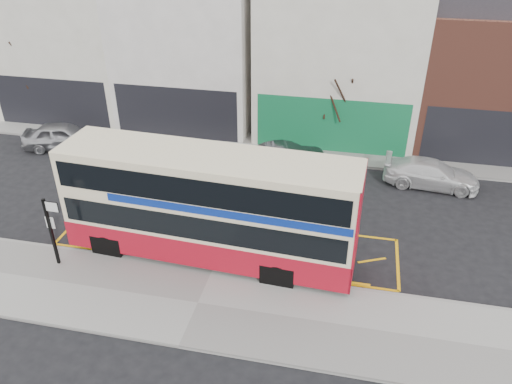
% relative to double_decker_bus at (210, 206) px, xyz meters
% --- Properties ---
extents(ground, '(120.00, 120.00, 0.00)m').
position_rel_double_decker_bus_xyz_m(ground, '(0.30, -0.60, -2.37)').
color(ground, black).
rests_on(ground, ground).
extents(pavement, '(40.00, 4.00, 0.15)m').
position_rel_double_decker_bus_xyz_m(pavement, '(0.30, -2.90, -2.29)').
color(pavement, '#979690').
rests_on(pavement, ground).
extents(kerb, '(40.00, 0.15, 0.15)m').
position_rel_double_decker_bus_xyz_m(kerb, '(0.30, -0.97, -2.29)').
color(kerb, gray).
rests_on(kerb, ground).
extents(far_pavement, '(50.00, 3.00, 0.15)m').
position_rel_double_decker_bus_xyz_m(far_pavement, '(0.30, 10.40, -2.29)').
color(far_pavement, '#979690').
rests_on(far_pavement, ground).
extents(road_markings, '(14.00, 3.40, 0.01)m').
position_rel_double_decker_bus_xyz_m(road_markings, '(0.30, 1.00, -2.36)').
color(road_markings, '#FFB30D').
rests_on(road_markings, ground).
extents(terrace_far_left, '(8.00, 8.01, 10.80)m').
position_rel_double_decker_bus_xyz_m(terrace_far_left, '(-13.20, 14.39, 2.45)').
color(terrace_far_left, white).
rests_on(terrace_far_left, ground).
extents(terrace_left, '(8.00, 8.01, 11.80)m').
position_rel_double_decker_bus_xyz_m(terrace_left, '(-5.20, 14.39, 2.95)').
color(terrace_left, white).
rests_on(terrace_left, ground).
extents(terrace_green_shop, '(9.00, 8.01, 11.30)m').
position_rel_double_decker_bus_xyz_m(terrace_green_shop, '(3.80, 14.39, 2.70)').
color(terrace_green_shop, white).
rests_on(terrace_green_shop, ground).
extents(terrace_right, '(9.00, 8.01, 10.30)m').
position_rel_double_decker_bus_xyz_m(terrace_right, '(12.80, 14.39, 2.20)').
color(terrace_right, brown).
rests_on(terrace_right, ground).
extents(double_decker_bus, '(11.41, 3.22, 4.51)m').
position_rel_double_decker_bus_xyz_m(double_decker_bus, '(0.00, 0.00, 0.00)').
color(double_decker_bus, beige).
rests_on(double_decker_bus, ground).
extents(bus_stop_post, '(0.73, 0.13, 2.92)m').
position_rel_double_decker_bus_xyz_m(bus_stop_post, '(-5.63, -1.89, -0.46)').
color(bus_stop_post, black).
rests_on(bus_stop_post, pavement).
extents(car_silver, '(4.76, 2.90, 1.52)m').
position_rel_double_decker_bus_xyz_m(car_silver, '(-11.13, 7.90, -1.61)').
color(car_silver, '#AAAAAF').
rests_on(car_silver, ground).
extents(car_grey, '(4.50, 2.80, 1.40)m').
position_rel_double_decker_bus_xyz_m(car_grey, '(1.76, 7.97, -1.67)').
color(car_grey, '#414549').
rests_on(car_grey, ground).
extents(car_white, '(4.73, 2.23, 1.34)m').
position_rel_double_decker_bus_xyz_m(car_white, '(9.03, 7.75, -1.70)').
color(car_white, white).
rests_on(car_white, ground).
extents(street_tree_left, '(3.12, 3.12, 6.74)m').
position_rel_double_decker_bus_xyz_m(street_tree_left, '(-14.85, 11.48, 2.23)').
color(street_tree_left, '#301C15').
rests_on(street_tree_left, ground).
extents(street_tree_right, '(2.60, 2.60, 5.62)m').
position_rel_double_decker_bus_xyz_m(street_tree_right, '(4.04, 10.97, 1.46)').
color(street_tree_right, '#301C15').
rests_on(street_tree_right, ground).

